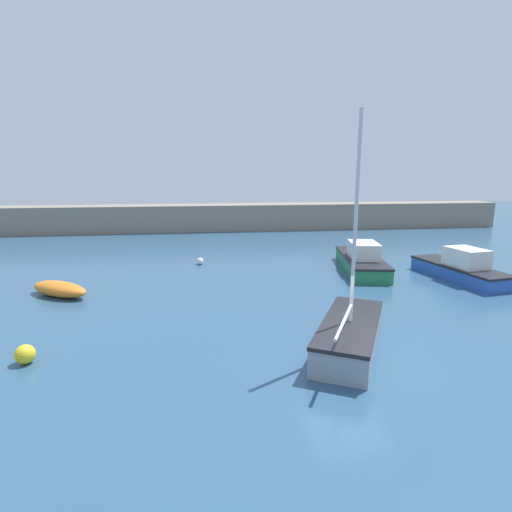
% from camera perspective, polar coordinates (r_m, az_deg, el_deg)
% --- Properties ---
extents(ground_plane, '(120.00, 120.00, 0.20)m').
position_cam_1_polar(ground_plane, '(13.27, 12.96, -14.32)').
color(ground_plane, '#2D5170').
extents(harbor_breakwater, '(51.53, 3.06, 2.51)m').
position_cam_1_polar(harbor_breakwater, '(39.89, -1.27, 5.62)').
color(harbor_breakwater, gray).
rests_on(harbor_breakwater, ground_plane).
extents(cabin_cruiser_white, '(3.17, 6.76, 1.74)m').
position_cam_1_polar(cabin_cruiser_white, '(24.13, 14.86, -0.57)').
color(cabin_cruiser_white, '#287A4C').
rests_on(cabin_cruiser_white, ground_plane).
extents(motorboat_grey_hull, '(2.64, 5.90, 1.76)m').
position_cam_1_polar(motorboat_grey_hull, '(24.02, 27.21, -1.56)').
color(motorboat_grey_hull, '#2D56B7').
rests_on(motorboat_grey_hull, ground_plane).
extents(rowboat_blue_near, '(3.33, 2.74, 0.69)m').
position_cam_1_polar(rowboat_blue_near, '(20.77, -26.25, -4.24)').
color(rowboat_blue_near, orange).
rests_on(rowboat_blue_near, ground_plane).
extents(sailboat_tall_mast, '(3.81, 5.16, 7.52)m').
position_cam_1_polar(sailboat_tall_mast, '(13.56, 13.24, -10.78)').
color(sailboat_tall_mast, gray).
rests_on(sailboat_tall_mast, ground_plane).
extents(mooring_buoy_yellow, '(0.59, 0.59, 0.59)m').
position_cam_1_polar(mooring_buoy_yellow, '(14.26, -30.11, -12.05)').
color(mooring_buoy_yellow, yellow).
rests_on(mooring_buoy_yellow, ground_plane).
extents(mooring_buoy_white, '(0.42, 0.42, 0.42)m').
position_cam_1_polar(mooring_buoy_white, '(25.16, -7.99, -0.73)').
color(mooring_buoy_white, white).
rests_on(mooring_buoy_white, ground_plane).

